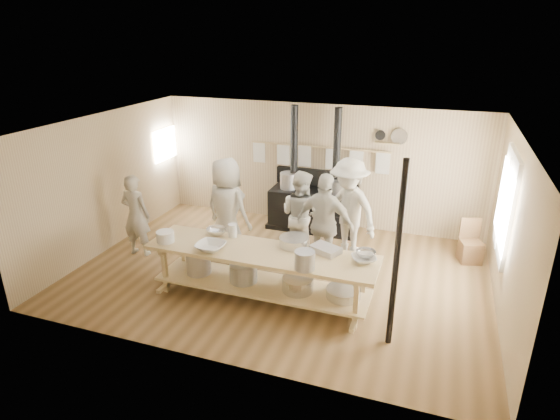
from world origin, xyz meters
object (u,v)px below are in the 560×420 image
(cook_left, at_px, (301,215))
(roasting_pan, at_px, (325,249))
(cook_center, at_px, (227,209))
(cook_by_window, at_px, (348,210))
(prep_table, at_px, (261,270))
(stove, at_px, (313,205))
(cook_right, at_px, (325,224))
(chair, at_px, (470,249))
(cook_far_left, at_px, (136,215))

(cook_left, height_order, roasting_pan, cook_left)
(cook_center, distance_m, cook_by_window, 2.20)
(roasting_pan, bearing_deg, prep_table, -163.94)
(stove, distance_m, roasting_pan, 2.93)
(cook_by_window, xyz_separation_m, roasting_pan, (-0.01, -1.60, -0.06))
(cook_left, relative_size, roasting_pan, 3.85)
(cook_left, height_order, cook_center, cook_center)
(cook_left, distance_m, roasting_pan, 1.61)
(cook_center, relative_size, cook_right, 1.07)
(stove, xyz_separation_m, cook_by_window, (0.97, -1.14, 0.44))
(cook_left, relative_size, cook_right, 0.93)
(cook_center, relative_size, chair, 2.39)
(cook_far_left, xyz_separation_m, cook_right, (3.48, 0.52, 0.11))
(cook_right, xyz_separation_m, cook_by_window, (0.27, 0.63, 0.06))
(cook_left, distance_m, cook_center, 1.35)
(cook_far_left, xyz_separation_m, roasting_pan, (3.73, -0.46, 0.11))
(chair, bearing_deg, stove, 154.87)
(cook_right, distance_m, chair, 2.83)
(stove, xyz_separation_m, chair, (3.15, -0.53, -0.29))
(cook_center, distance_m, chair, 4.52)
(cook_center, relative_size, roasting_pan, 4.40)
(cook_right, bearing_deg, chair, -143.42)
(cook_far_left, bearing_deg, roasting_pan, 172.00)
(chair, height_order, roasting_pan, roasting_pan)
(cook_far_left, xyz_separation_m, chair, (5.93, 1.76, -0.55))
(stove, distance_m, cook_left, 1.40)
(prep_table, distance_m, cook_by_window, 2.16)
(cook_far_left, height_order, cook_left, cook_left)
(stove, distance_m, cook_far_left, 3.61)
(stove, relative_size, cook_center, 1.36)
(cook_far_left, relative_size, roasting_pan, 3.62)
(cook_right, height_order, cook_by_window, cook_by_window)
(cook_left, bearing_deg, stove, -62.95)
(chair, bearing_deg, roasting_pan, -150.43)
(prep_table, height_order, chair, prep_table)
(prep_table, relative_size, cook_left, 2.16)
(prep_table, xyz_separation_m, cook_left, (0.14, 1.66, 0.31))
(cook_center, xyz_separation_m, roasting_pan, (2.07, -0.91, -0.06))
(cook_far_left, distance_m, cook_by_window, 3.92)
(cook_center, xyz_separation_m, cook_by_window, (2.09, 0.69, 0.00))
(cook_by_window, bearing_deg, stove, 158.36)
(stove, height_order, cook_center, stove)
(cook_left, xyz_separation_m, cook_right, (0.56, -0.41, 0.06))
(chair, bearing_deg, cook_left, 179.77)
(cook_far_left, xyz_separation_m, cook_by_window, (3.75, 1.15, 0.17))
(cook_far_left, bearing_deg, chair, -164.50)
(cook_by_window, xyz_separation_m, chair, (2.18, 0.61, -0.72))
(cook_left, bearing_deg, roasting_pan, 141.73)
(cook_center, height_order, cook_right, cook_center)
(prep_table, height_order, cook_right, cook_right)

